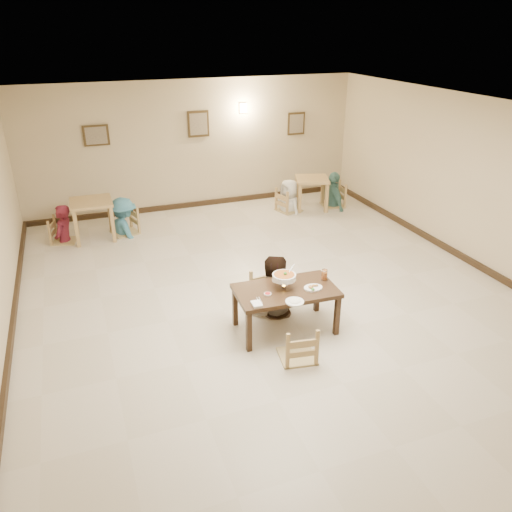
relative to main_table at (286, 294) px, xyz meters
name	(u,v)px	position (x,y,z in m)	size (l,w,h in m)	color
floor	(275,301)	(0.19, 0.82, -0.60)	(10.00, 10.00, 0.00)	beige
ceiling	(279,113)	(0.19, 0.82, 2.40)	(10.00, 10.00, 0.00)	silver
wall_back	(195,145)	(0.19, 5.82, 0.90)	(10.00, 10.00, 0.00)	#C8B491
wall_right	(485,187)	(4.19, 0.82, 0.90)	(10.00, 10.00, 0.00)	#C8B491
baseboard_back	(198,204)	(0.19, 5.79, -0.54)	(8.00, 0.06, 0.12)	black
baseboard_left	(10,348)	(-3.78, 0.82, -0.54)	(0.06, 10.00, 0.12)	black
baseboard_right	(469,260)	(4.16, 0.82, -0.54)	(0.06, 10.00, 0.12)	black
picture_a	(96,135)	(-2.01, 5.78, 1.30)	(0.55, 0.04, 0.45)	#392914
picture_b	(198,124)	(0.29, 5.78, 1.40)	(0.50, 0.04, 0.60)	#392914
picture_c	(296,124)	(2.79, 5.78, 1.25)	(0.45, 0.04, 0.55)	#392914
wall_sconce	(243,108)	(1.39, 5.78, 1.70)	(0.16, 0.05, 0.22)	#FFD88C
main_table	(286,294)	(0.00, 0.00, 0.00)	(1.48, 0.88, 0.68)	#392414
chair_far	(269,277)	(0.03, 0.71, -0.07)	(0.50, 0.50, 1.05)	tan
chair_near	(298,325)	(-0.12, -0.69, -0.09)	(0.48, 0.48, 1.02)	tan
main_diner	(272,257)	(0.03, 0.58, 0.33)	(0.90, 0.70, 1.86)	gray
curry_warmer	(284,277)	(-0.01, 0.04, 0.26)	(0.38, 0.34, 0.30)	silver
rice_plate_far	(282,279)	(0.06, 0.27, 0.10)	(0.32, 0.32, 0.07)	white
rice_plate_near	(295,302)	(-0.04, -0.39, 0.09)	(0.26, 0.26, 0.06)	white
fried_plate	(313,287)	(0.37, -0.13, 0.10)	(0.28, 0.28, 0.06)	white
chili_dish	(268,294)	(-0.30, -0.06, 0.09)	(0.11, 0.11, 0.02)	white
napkin_cutlery	(257,304)	(-0.55, -0.27, 0.10)	(0.17, 0.26, 0.03)	white
drink_glass	(324,275)	(0.64, 0.06, 0.16)	(0.08, 0.08, 0.17)	white
bg_table_left	(92,207)	(-2.35, 4.57, 0.09)	(0.83, 0.83, 0.83)	tan
bg_table_right	(312,184)	(2.74, 4.67, 0.02)	(0.97, 0.97, 0.76)	tan
bg_chair_ll	(61,219)	(-2.97, 4.61, -0.11)	(0.46, 0.46, 0.99)	tan
bg_chair_lr	(123,209)	(-1.73, 4.64, -0.05)	(0.51, 0.51, 1.10)	tan
bg_chair_rl	(289,190)	(2.15, 4.69, -0.07)	(0.50, 0.50, 1.07)	tan
bg_chair_rr	(334,184)	(3.32, 4.64, -0.05)	(0.51, 0.51, 1.10)	tan
bg_diner_a	(59,205)	(-2.97, 4.61, 0.19)	(0.58, 0.38, 1.58)	maroon
bg_diner_b	(121,198)	(-1.73, 4.64, 0.19)	(1.02, 0.59, 1.58)	teal
bg_diner_c	(290,180)	(2.15, 4.69, 0.17)	(0.75, 0.49, 1.54)	silver
bg_diner_d	(335,172)	(3.32, 4.64, 0.25)	(1.00, 0.42, 1.70)	slate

